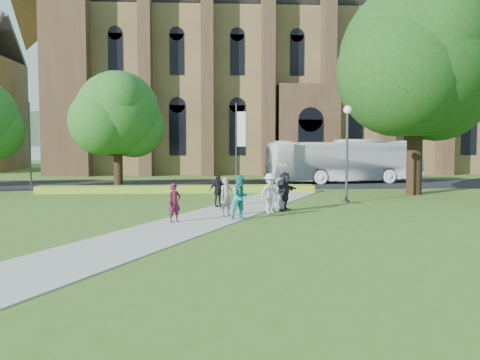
{
  "coord_description": "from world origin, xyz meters",
  "views": [
    {
      "loc": [
        0.01,
        -21.84,
        3.26
      ],
      "look_at": [
        1.44,
        1.79,
        1.6
      ],
      "focal_mm": 40.0,
      "sensor_mm": 36.0,
      "label": 1
    }
  ],
  "objects": [
    {
      "name": "footpath",
      "position": [
        0.0,
        1.0,
        0.02
      ],
      "size": [
        15.58,
        28.54,
        0.04
      ],
      "primitive_type": "cube",
      "rotation": [
        0.0,
        0.0,
        -0.44
      ],
      "color": "#B2B2A8",
      "rests_on": "ground"
    },
    {
      "name": "streetlamp",
      "position": [
        7.5,
        6.5,
        3.3
      ],
      "size": [
        0.44,
        0.44,
        5.24
      ],
      "color": "#38383D",
      "rests_on": "ground"
    },
    {
      "name": "road",
      "position": [
        0.0,
        20.0,
        0.01
      ],
      "size": [
        160.0,
        10.0,
        0.02
      ],
      "primitive_type": "cube",
      "color": "black",
      "rests_on": "ground"
    },
    {
      "name": "pedestrian_1",
      "position": [
        1.4,
        0.41,
        0.97
      ],
      "size": [
        1.09,
        0.98,
        1.86
      ],
      "primitive_type": "imported",
      "rotation": [
        0.0,
        0.0,
        0.36
      ],
      "color": "teal",
      "rests_on": "footpath"
    },
    {
      "name": "large_tree",
      "position": [
        13.0,
        11.0,
        8.37
      ],
      "size": [
        9.6,
        9.6,
        13.2
      ],
      "color": "#332114",
      "rests_on": "ground"
    },
    {
      "name": "banner_pole_1",
      "position": [
        -11.89,
        15.2,
        3.39
      ],
      "size": [
        0.7,
        0.1,
        6.0
      ],
      "color": "#38383D",
      "rests_on": "ground"
    },
    {
      "name": "street_tree_1",
      "position": [
        -6.0,
        14.5,
        5.22
      ],
      "size": [
        5.6,
        5.6,
        8.05
      ],
      "color": "#332114",
      "rests_on": "ground"
    },
    {
      "name": "pedestrian_6",
      "position": [
        0.82,
        1.47,
        0.89
      ],
      "size": [
        0.74,
        0.66,
        1.7
      ],
      "primitive_type": "imported",
      "rotation": [
        0.0,
        0.0,
        0.52
      ],
      "color": "gray",
      "rests_on": "footpath"
    },
    {
      "name": "banner_pole_0",
      "position": [
        2.11,
        15.2,
        3.39
      ],
      "size": [
        0.7,
        0.1,
        6.0
      ],
      "color": "#38383D",
      "rests_on": "ground"
    },
    {
      "name": "pedestrian_0",
      "position": [
        -1.33,
        -0.25,
        0.83
      ],
      "size": [
        0.69,
        0.65,
        1.58
      ],
      "primitive_type": "imported",
      "rotation": [
        0.0,
        0.0,
        0.65
      ],
      "color": "#501228",
      "rests_on": "footpath"
    },
    {
      "name": "pedestrian_4",
      "position": [
        3.4,
        3.16,
        0.83
      ],
      "size": [
        0.9,
        0.74,
        1.57
      ],
      "primitive_type": "imported",
      "rotation": [
        0.0,
        0.0,
        0.36
      ],
      "color": "slate",
      "rests_on": "footpath"
    },
    {
      "name": "tour_coach",
      "position": [
        11.04,
        20.81,
        1.78
      ],
      "size": [
        12.9,
        4.62,
        3.51
      ],
      "primitive_type": "imported",
      "rotation": [
        0.0,
        0.0,
        1.71
      ],
      "color": "white",
      "rests_on": "road"
    },
    {
      "name": "ground",
      "position": [
        0.0,
        0.0,
        0.0
      ],
      "size": [
        160.0,
        160.0,
        0.0
      ],
      "primitive_type": "plane",
      "color": "#40601C",
      "rests_on": "ground"
    },
    {
      "name": "cathedral",
      "position": [
        10.0,
        39.73,
        12.98
      ],
      "size": [
        52.6,
        18.25,
        28.0
      ],
      "color": "olive",
      "rests_on": "ground"
    },
    {
      "name": "parasol",
      "position": [
        3.58,
        3.26,
        1.92
      ],
      "size": [
        0.76,
        0.76,
        0.62
      ],
      "primitive_type": "imported",
      "rotation": [
        0.0,
        0.0,
        0.08
      ],
      "color": "#DC9BB8",
      "rests_on": "pedestrian_4"
    },
    {
      "name": "flower_hedge",
      "position": [
        -2.0,
        13.2,
        0.23
      ],
      "size": [
        18.0,
        1.4,
        0.45
      ],
      "primitive_type": "cube",
      "color": "gold",
      "rests_on": "ground"
    },
    {
      "name": "pedestrian_2",
      "position": [
        2.88,
        2.39,
        0.95
      ],
      "size": [
        1.35,
        1.22,
        1.82
      ],
      "primitive_type": "imported",
      "rotation": [
        0.0,
        0.0,
        0.59
      ],
      "color": "silver",
      "rests_on": "footpath"
    },
    {
      "name": "pedestrian_3",
      "position": [
        0.51,
        4.9,
        0.84
      ],
      "size": [
        1.01,
        0.75,
        1.6
      ],
      "primitive_type": "imported",
      "rotation": [
        0.0,
        0.0,
        0.44
      ],
      "color": "black",
      "rests_on": "footpath"
    },
    {
      "name": "pedestrian_5",
      "position": [
        3.67,
        3.29,
        0.96
      ],
      "size": [
        1.37,
        1.72,
        1.83
      ],
      "primitive_type": "imported",
      "rotation": [
        0.0,
        0.0,
        1.0
      ],
      "color": "black",
      "rests_on": "footpath"
    }
  ]
}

